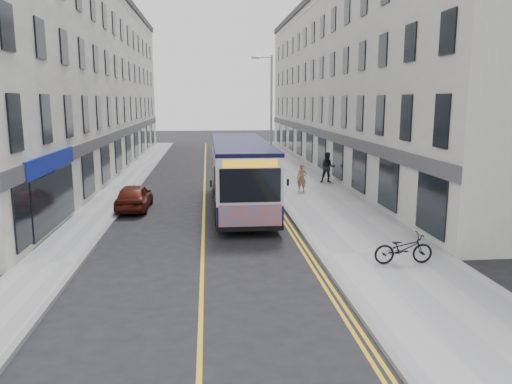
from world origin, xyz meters
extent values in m
plane|color=black|center=(0.00, 0.00, 0.00)|extent=(140.00, 140.00, 0.00)
cube|color=gray|center=(6.25, 12.00, 0.06)|extent=(4.50, 64.00, 0.12)
cube|color=gray|center=(-5.00, 12.00, 0.06)|extent=(2.00, 64.00, 0.12)
cube|color=slate|center=(4.00, 12.00, 0.07)|extent=(0.18, 64.00, 0.13)
cube|color=slate|center=(-4.00, 12.00, 0.07)|extent=(0.18, 64.00, 0.13)
cube|color=orange|center=(0.00, 12.00, 0.00)|extent=(0.12, 64.00, 0.01)
cube|color=orange|center=(3.55, 12.00, 0.00)|extent=(0.10, 64.00, 0.01)
cube|color=orange|center=(3.75, 12.00, 0.00)|extent=(0.10, 64.00, 0.01)
cube|color=silver|center=(11.50, 21.00, 6.50)|extent=(6.00, 46.00, 13.00)
cube|color=white|center=(-9.00, 21.00, 6.50)|extent=(6.00, 46.00, 13.00)
cylinder|color=#999DA2|center=(4.25, 14.00, 4.00)|extent=(0.14, 0.14, 8.00)
cylinder|color=#999DA2|center=(3.75, 14.00, 7.90)|extent=(1.00, 0.08, 0.08)
cube|color=#999DA2|center=(3.25, 14.00, 7.85)|extent=(0.50, 0.18, 0.12)
cube|color=black|center=(1.83, 6.94, 0.83)|extent=(2.60, 11.43, 0.94)
cube|color=silver|center=(1.83, 6.94, 2.23)|extent=(2.60, 11.43, 1.87)
cube|color=black|center=(1.83, 6.94, 3.25)|extent=(2.62, 11.43, 0.17)
cube|color=black|center=(0.51, 7.56, 2.03)|extent=(0.04, 8.94, 1.20)
cube|color=black|center=(3.15, 7.56, 2.03)|extent=(0.04, 8.94, 1.20)
cube|color=black|center=(1.83, 1.20, 2.13)|extent=(2.34, 0.04, 1.30)
cube|color=#EC4213|center=(1.83, 1.20, 0.88)|extent=(2.44, 0.04, 0.99)
cube|color=orange|center=(1.83, 1.19, 2.96)|extent=(2.08, 0.04, 0.29)
cylinder|color=black|center=(0.65, 3.51, 0.52)|extent=(0.29, 1.04, 1.04)
cylinder|color=black|center=(3.00, 3.51, 0.52)|extent=(0.29, 1.04, 1.04)
cylinder|color=black|center=(0.65, 9.22, 0.52)|extent=(0.29, 1.04, 1.04)
cylinder|color=black|center=(3.00, 9.22, 0.52)|extent=(0.29, 1.04, 1.04)
cylinder|color=black|center=(0.65, 11.09, 0.52)|extent=(0.29, 1.04, 1.04)
cylinder|color=black|center=(3.00, 11.09, 0.52)|extent=(0.29, 1.04, 1.04)
imported|color=black|center=(6.47, -2.46, 0.62)|extent=(1.92, 0.67, 1.01)
imported|color=#996F45|center=(5.58, 10.45, 0.91)|extent=(0.68, 0.58, 1.58)
imported|color=black|center=(7.81, 13.40, 1.09)|extent=(1.03, 0.85, 1.94)
imported|color=white|center=(1.80, 21.77, 0.78)|extent=(1.79, 4.77, 1.56)
imported|color=#4E150D|center=(-3.40, 7.08, 0.65)|extent=(1.57, 3.81, 1.29)
camera|label=1|loc=(0.25, -17.38, 5.36)|focal=35.00mm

